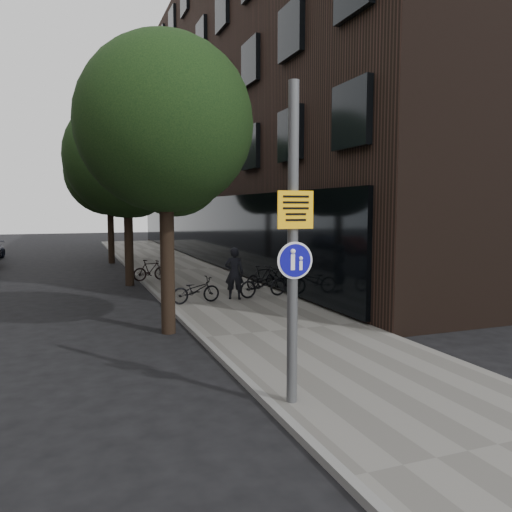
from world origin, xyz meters
name	(u,v)px	position (x,y,z in m)	size (l,w,h in m)	color
ground	(348,376)	(0.00, 0.00, 0.00)	(120.00, 120.00, 0.00)	black
sidewalk	(216,291)	(0.25, 10.00, 0.06)	(4.50, 60.00, 0.12)	slate
curb_edge	(156,295)	(-2.00, 10.00, 0.07)	(0.15, 60.00, 0.13)	slate
building_right_dark_brick	(286,118)	(8.50, 22.00, 9.00)	(12.00, 40.00, 18.00)	black
street_tree_near	(167,132)	(-2.53, 4.64, 5.11)	(4.40, 4.40, 7.50)	black
street_tree_mid	(128,162)	(-2.53, 13.14, 5.11)	(5.00, 5.00, 7.80)	black
street_tree_far	(110,175)	(-2.53, 22.14, 5.11)	(5.00, 5.00, 7.80)	black
signpost	(293,244)	(-1.67, -1.05, 2.65)	(0.58, 0.17, 5.02)	#595B5E
pedestrian	(234,273)	(0.30, 7.88, 1.01)	(0.65, 0.42, 1.77)	black
parked_bike_facade_near	(263,284)	(1.36, 7.92, 0.59)	(0.62, 1.79, 0.94)	black
parked_bike_facade_far	(262,277)	(2.00, 9.61, 0.57)	(0.42, 1.49, 0.90)	black
parked_bike_curb_near	(196,290)	(-1.10, 7.65, 0.55)	(0.57, 1.63, 0.85)	black
parked_bike_curb_far	(150,270)	(-1.70, 13.27, 0.57)	(0.42, 1.50, 0.90)	black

